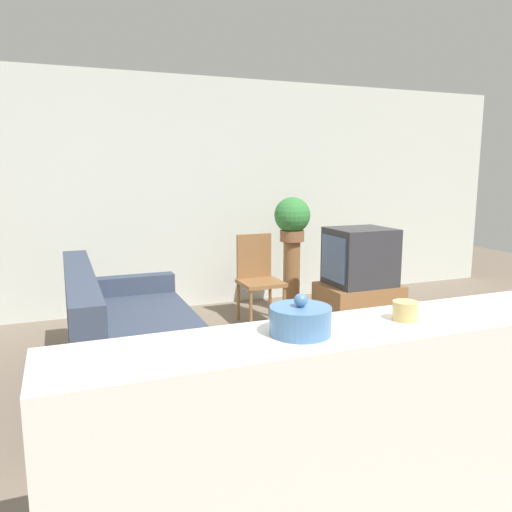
# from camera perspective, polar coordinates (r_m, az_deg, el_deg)

# --- Properties ---
(ground_plane) EXTENTS (14.00, 14.00, 0.00)m
(ground_plane) POSITION_cam_1_polar(r_m,az_deg,el_deg) (3.18, 7.52, -21.28)
(ground_plane) COLOR #756656
(wall_back) EXTENTS (9.00, 0.06, 2.70)m
(wall_back) POSITION_cam_1_polar(r_m,az_deg,el_deg) (5.96, -8.54, 6.96)
(wall_back) COLOR silver
(wall_back) RESTS_ON ground_plane
(couch) EXTENTS (0.99, 2.05, 0.91)m
(couch) POSITION_cam_1_polar(r_m,az_deg,el_deg) (4.02, -14.12, -9.73)
(couch) COLOR #384256
(couch) RESTS_ON ground_plane
(tv_stand) EXTENTS (0.79, 0.58, 0.47)m
(tv_stand) POSITION_cam_1_polar(r_m,az_deg,el_deg) (5.33, 11.61, -5.65)
(tv_stand) COLOR olive
(tv_stand) RESTS_ON ground_plane
(television) EXTENTS (0.63, 0.55, 0.58)m
(television) POSITION_cam_1_polar(r_m,az_deg,el_deg) (5.21, 11.76, -0.06)
(television) COLOR #333338
(television) RESTS_ON tv_stand
(wooden_chair) EXTENTS (0.44, 0.44, 0.95)m
(wooden_chair) POSITION_cam_1_polar(r_m,az_deg,el_deg) (5.40, 0.24, -2.11)
(wooden_chair) COLOR olive
(wooden_chair) RESTS_ON ground_plane
(plant_stand) EXTENTS (0.19, 0.19, 0.84)m
(plant_stand) POSITION_cam_1_polar(r_m,az_deg,el_deg) (5.76, 4.08, -2.42)
(plant_stand) COLOR olive
(plant_stand) RESTS_ON ground_plane
(potted_plant) EXTENTS (0.41, 0.41, 0.50)m
(potted_plant) POSITION_cam_1_polar(r_m,az_deg,el_deg) (5.65, 4.16, 4.39)
(potted_plant) COLOR #8E5B3D
(potted_plant) RESTS_ON plant_stand
(foreground_counter) EXTENTS (2.98, 0.44, 1.00)m
(foreground_counter) POSITION_cam_1_polar(r_m,az_deg,el_deg) (2.44, 16.02, -18.36)
(foreground_counter) COLOR white
(foreground_counter) RESTS_ON ground_plane
(decorative_bowl) EXTENTS (0.24, 0.24, 0.16)m
(decorative_bowl) POSITION_cam_1_polar(r_m,az_deg,el_deg) (1.97, 5.09, -7.30)
(decorative_bowl) COLOR #4C7AAD
(decorative_bowl) RESTS_ON foreground_counter
(candle_jar) EXTENTS (0.11, 0.11, 0.08)m
(candle_jar) POSITION_cam_1_polar(r_m,az_deg,el_deg) (2.24, 16.70, -6.01)
(candle_jar) COLOR tan
(candle_jar) RESTS_ON foreground_counter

